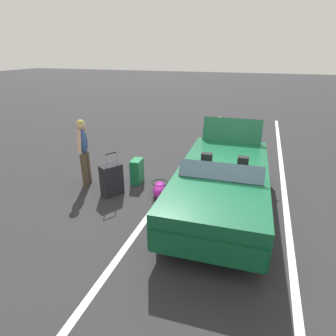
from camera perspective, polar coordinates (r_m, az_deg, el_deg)
ground_plane at (r=6.20m, az=10.40°, el=-8.16°), size 80.00×80.00×0.00m
lot_line_near at (r=6.47m, az=-1.56°, el=-6.36°), size 18.00×0.12×0.01m
lot_line_mid at (r=6.22m, az=22.94°, el=-9.66°), size 18.00×0.12×0.01m
convertible_car at (r=5.74m, az=10.58°, el=-4.07°), size 4.21×1.94×1.53m
suitcase_large_black at (r=6.66m, az=-11.33°, el=-2.35°), size 0.56×0.49×1.06m
suitcase_medium_bright at (r=7.18m, az=-6.28°, el=-0.65°), size 0.42×0.27×0.62m
duffel_bag at (r=6.56m, az=-1.70°, el=-4.35°), size 0.70×0.49×0.34m
traveler_person at (r=7.14m, az=-16.68°, el=3.69°), size 0.61×0.28×1.65m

